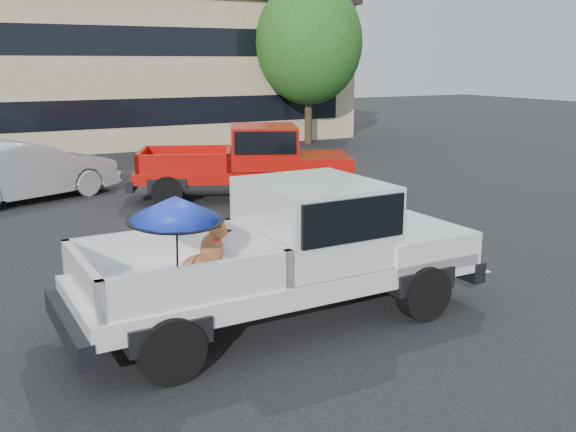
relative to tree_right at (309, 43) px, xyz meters
name	(u,v)px	position (x,y,z in m)	size (l,w,h in m)	color
ground	(320,293)	(-9.00, -16.00, -4.21)	(90.00, 90.00, 0.00)	black
stripe_left	(92,285)	(-12.00, -14.00, -4.21)	(0.12, 5.00, 0.01)	silver
stripe_right	(397,237)	(-6.00, -14.00, -4.21)	(0.12, 5.00, 0.01)	silver
motel_building	(113,67)	(-7.00, 4.99, -1.00)	(20.40, 8.40, 6.30)	tan
tree_right	(309,43)	(0.00, 0.00, 0.00)	(4.46, 4.46, 6.78)	#332114
tree_back	(177,42)	(-3.00, 8.00, 0.20)	(4.68, 4.68, 7.11)	#332114
silver_pickup	(299,244)	(-9.74, -16.66, -3.16)	(5.73, 2.22, 2.06)	black
red_pickup	(257,159)	(-6.79, -9.17, -3.19)	(5.97, 4.03, 1.86)	black
silver_sedan	(25,171)	(-12.10, -6.71, -3.45)	(1.61, 4.61, 1.52)	#ACAFB3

